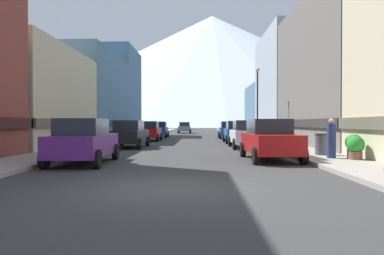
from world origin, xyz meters
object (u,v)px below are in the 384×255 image
(pedestrian_1, at_px, (280,134))
(potted_plant_0, at_px, (97,137))
(potted_plant_2, at_px, (356,147))
(pedestrian_0, at_px, (331,140))
(car_left_3, at_px, (159,129))
(potted_plant_1, at_px, (354,145))
(trash_bin_right, at_px, (321,144))
(car_left_2, at_px, (149,131))
(car_right_2, at_px, (237,132))
(car_left_1, at_px, (130,134))
(car_right_3, at_px, (229,130))
(streetlamp_right, at_px, (257,93))
(car_driving_0, at_px, (185,128))
(car_left_0, at_px, (84,141))
(car_right_1, at_px, (247,134))
(car_right_0, at_px, (270,139))

(pedestrian_1, bearing_deg, potted_plant_0, 169.75)
(potted_plant_2, xyz_separation_m, pedestrian_0, (-0.75, 0.59, 0.25))
(car_left_3, distance_m, potted_plant_2, 28.17)
(potted_plant_1, bearing_deg, trash_bin_right, 108.34)
(potted_plant_2, bearing_deg, pedestrian_0, 141.97)
(car_left_2, relative_size, car_right_2, 1.01)
(car_left_1, xyz_separation_m, car_right_3, (7.60, 14.15, 0.00))
(car_left_2, bearing_deg, potted_plant_0, -120.06)
(streetlamp_right, bearing_deg, potted_plant_1, -83.27)
(potted_plant_2, relative_size, streetlamp_right, 0.16)
(car_left_2, distance_m, trash_bin_right, 18.92)
(car_right_2, distance_m, potted_plant_2, 15.21)
(trash_bin_right, bearing_deg, car_right_2, 101.31)
(car_left_1, relative_size, potted_plant_2, 4.69)
(car_left_2, xyz_separation_m, car_driving_0, (2.20, 25.34, 0.00))
(potted_plant_0, bearing_deg, car_left_1, -48.32)
(car_driving_0, height_order, trash_bin_right, car_driving_0)
(car_driving_0, distance_m, potted_plant_0, 31.34)
(trash_bin_right, bearing_deg, car_left_0, -165.74)
(pedestrian_1, bearing_deg, car_right_1, -151.20)
(pedestrian_0, bearing_deg, pedestrian_1, 90.00)
(car_right_3, bearing_deg, car_left_0, -107.86)
(car_right_2, xyz_separation_m, car_driving_0, (-5.40, 28.56, 0.00))
(car_right_2, bearing_deg, car_right_1, -90.00)
(car_right_0, bearing_deg, car_left_0, -168.09)
(car_left_3, relative_size, trash_bin_right, 4.53)
(car_left_0, distance_m, car_left_3, 26.47)
(car_right_3, xyz_separation_m, potted_plant_0, (-10.80, -10.55, -0.32))
(car_left_2, xyz_separation_m, car_right_1, (7.60, -9.27, 0.00))
(streetlamp_right, bearing_deg, car_left_2, 156.69)
(trash_bin_right, bearing_deg, pedestrian_1, 90.71)
(potted_plant_0, bearing_deg, car_left_0, -76.18)
(pedestrian_1, height_order, streetlamp_right, streetlamp_right)
(car_left_2, height_order, streetlamp_right, streetlamp_right)
(car_left_2, relative_size, car_right_0, 0.99)
(car_right_1, height_order, car_right_3, same)
(pedestrian_0, xyz_separation_m, streetlamp_right, (-0.90, 13.56, 3.08))
(potted_plant_2, bearing_deg, car_left_3, 112.54)
(car_left_3, relative_size, car_right_2, 1.01)
(car_right_1, bearing_deg, car_right_3, 90.00)
(car_left_2, xyz_separation_m, car_left_3, (0.00, 7.92, 0.00))
(car_driving_0, height_order, streetlamp_right, streetlamp_right)
(car_left_1, relative_size, car_right_2, 1.01)
(car_left_1, bearing_deg, pedestrian_0, -39.81)
(trash_bin_right, distance_m, potted_plant_2, 2.22)
(car_left_0, relative_size, car_left_3, 1.01)
(car_left_0, distance_m, car_right_3, 24.77)
(pedestrian_0, bearing_deg, streetlamp_right, 93.80)
(car_right_3, distance_m, potted_plant_2, 23.33)
(car_left_1, xyz_separation_m, pedestrian_0, (10.05, -8.38, 0.01))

